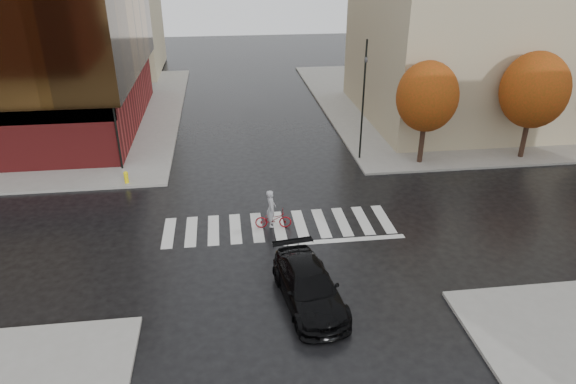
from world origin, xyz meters
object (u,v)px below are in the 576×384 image
(cyclist, at_px, (272,215))
(fire_hydrant, at_px, (126,176))
(traffic_light_ne, at_px, (364,93))
(traffic_light_nw, at_px, (112,102))
(sedan, at_px, (309,287))

(cyclist, xyz_separation_m, fire_hydrant, (-8.06, 6.13, -0.15))
(cyclist, height_order, fire_hydrant, cyclist)
(fire_hydrant, bearing_deg, traffic_light_ne, 8.01)
(cyclist, bearing_deg, fire_hydrant, 57.34)
(traffic_light_ne, bearing_deg, traffic_light_nw, -19.03)
(cyclist, relative_size, fire_hydrant, 2.79)
(sedan, relative_size, cyclist, 2.50)
(sedan, distance_m, fire_hydrant, 15.14)
(traffic_light_ne, distance_m, fire_hydrant, 15.35)
(cyclist, xyz_separation_m, traffic_light_nw, (-8.67, 8.42, 3.74))
(traffic_light_nw, relative_size, fire_hydrant, 10.10)
(traffic_light_nw, height_order, fire_hydrant, traffic_light_nw)
(cyclist, height_order, traffic_light_nw, traffic_light_nw)
(sedan, xyz_separation_m, cyclist, (-0.83, 6.13, -0.05))
(traffic_light_nw, xyz_separation_m, traffic_light_ne, (15.30, -0.22, 0.08))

